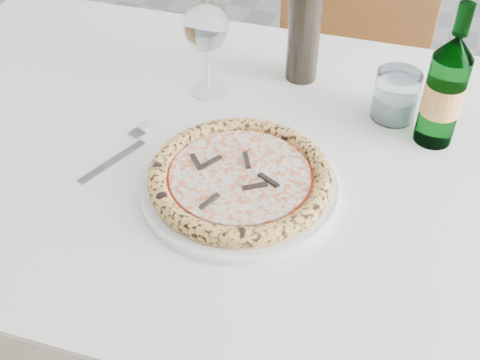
# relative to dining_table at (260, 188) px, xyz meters

# --- Properties ---
(floor) EXTENTS (5.00, 6.00, 0.02)m
(floor) POSITION_rel_dining_table_xyz_m (0.23, 0.28, -0.68)
(floor) COLOR slate
(floor) RESTS_ON ground
(dining_table) EXTENTS (1.58, 1.01, 0.76)m
(dining_table) POSITION_rel_dining_table_xyz_m (0.00, 0.00, 0.00)
(dining_table) COLOR brown
(dining_table) RESTS_ON floor
(chair_far) EXTENTS (0.47, 0.47, 0.93)m
(chair_far) POSITION_rel_dining_table_xyz_m (-0.03, 0.76, -0.14)
(chair_far) COLOR brown
(chair_far) RESTS_ON floor
(plate) EXTENTS (0.32, 0.32, 0.02)m
(plate) POSITION_rel_dining_table_xyz_m (0.00, -0.10, 0.09)
(plate) COLOR white
(plate) RESTS_ON dining_table
(pizza) EXTENTS (0.29, 0.29, 0.03)m
(pizza) POSITION_rel_dining_table_xyz_m (-0.00, -0.10, 0.11)
(pizza) COLOR tan
(pizza) RESTS_ON plate
(fork) EXTENTS (0.06, 0.20, 0.00)m
(fork) POSITION_rel_dining_table_xyz_m (-0.23, -0.09, 0.09)
(fork) COLOR slate
(fork) RESTS_ON dining_table
(wine_glass) EXTENTS (0.08, 0.08, 0.19)m
(wine_glass) POSITION_rel_dining_table_xyz_m (-0.16, 0.14, 0.22)
(wine_glass) COLOR silver
(wine_glass) RESTS_ON dining_table
(tumbler) EXTENTS (0.08, 0.08, 0.09)m
(tumbler) POSITION_rel_dining_table_xyz_m (0.19, 0.19, 0.12)
(tumbler) COLOR white
(tumbler) RESTS_ON dining_table
(beer_bottle) EXTENTS (0.07, 0.07, 0.26)m
(beer_bottle) POSITION_rel_dining_table_xyz_m (0.27, 0.15, 0.19)
(beer_bottle) COLOR #2A7938
(beer_bottle) RESTS_ON dining_table
(wine_bottle) EXTENTS (0.06, 0.06, 0.26)m
(wine_bottle) POSITION_rel_dining_table_xyz_m (-0.01, 0.26, 0.19)
(wine_bottle) COLOR black
(wine_bottle) RESTS_ON dining_table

